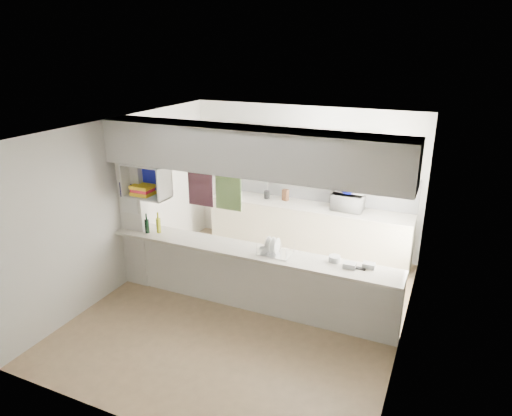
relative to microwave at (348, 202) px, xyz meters
The scene contains 16 objects.
floor 2.54m from the microwave, 112.39° to the right, with size 4.80×4.80×0.00m, color #957856.
ceiling 2.77m from the microwave, 112.39° to the right, with size 4.80×4.80×0.00m, color white.
wall_back 0.95m from the microwave, 163.28° to the left, with size 4.20×4.20×0.00m, color silver.
wall_left 3.67m from the microwave, 144.37° to the right, with size 4.80×4.80×0.00m, color silver.
wall_right 2.47m from the microwave, 60.26° to the right, with size 4.80×4.80×0.00m, color silver.
servery_partition 2.45m from the microwave, 116.26° to the right, with size 4.20×0.50×2.60m.
cubby_shelf 3.35m from the microwave, 138.06° to the right, with size 0.65×0.35×0.50m.
kitchen_run 0.76m from the microwave, behind, with size 3.60×0.63×2.24m.
microwave is the anchor object (origin of this frame).
bowl 0.18m from the microwave, 139.34° to the left, with size 0.23×0.23×0.06m, color #0D1395.
dish_rack 2.16m from the microwave, 103.06° to the right, with size 0.44×0.34×0.23m.
cup 2.29m from the microwave, 105.94° to the right, with size 0.11×0.11×0.09m, color white.
wine_bottles 3.26m from the microwave, 138.20° to the right, with size 0.22×0.15×0.32m.
plastic_tubs 2.10m from the microwave, 76.47° to the right, with size 0.60×0.23×0.08m.
utensil_jar 1.50m from the microwave, behind, with size 0.10×0.10×0.15m, color black.
knife_block 1.15m from the microwave, behind, with size 0.10×0.08×0.21m, color #4B2C1A.
Camera 1 is at (2.43, -5.17, 3.57)m, focal length 32.00 mm.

